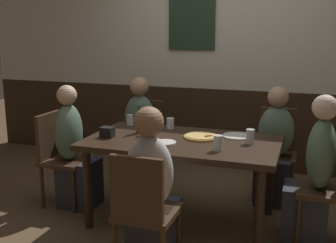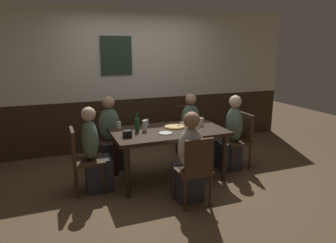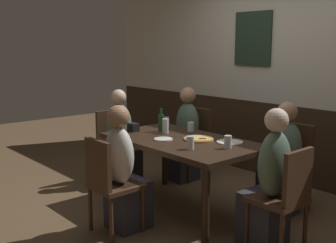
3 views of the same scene
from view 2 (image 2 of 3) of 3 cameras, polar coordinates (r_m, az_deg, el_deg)
The scene contains 23 objects.
ground_plane at distance 4.67m, azimuth 0.07°, elevation -10.37°, with size 12.00×12.00×0.00m, color brown.
wall_back at distance 5.87m, azimuth -5.87°, elevation 7.72°, with size 6.40×0.13×2.60m.
dining_table at distance 4.45m, azimuth 0.08°, elevation -2.60°, with size 1.62×0.92×0.74m.
chair_mid_near at distance 3.74m, azimuth 5.02°, elevation -8.49°, with size 0.40×0.40×0.88m.
chair_right_far at distance 5.54m, azimuth 3.63°, elevation -1.08°, with size 0.40×0.40×0.88m.
chair_left_far at distance 5.12m, azimuth -10.99°, elevation -2.54°, with size 0.40×0.40×0.88m.
chair_head_east at distance 5.05m, azimuth 13.14°, elevation -2.88°, with size 0.40×0.40×0.88m.
chair_head_west at distance 4.23m, azimuth -15.66°, elevation -6.30°, with size 0.40×0.40×0.88m.
person_mid_near at distance 3.88m, azimuth 3.96°, elevation -7.73°, with size 0.34×0.37×1.16m.
person_right_far at distance 5.40m, azimuth 4.36°, elevation -1.71°, with size 0.34×0.37×1.13m.
person_left_far at distance 4.97m, azimuth -10.64°, elevation -3.07°, with size 0.34×0.37×1.16m.
person_head_east at distance 4.96m, azimuth 11.60°, elevation -3.06°, with size 0.37×0.34×1.18m.
person_head_west at distance 4.25m, azimuth -13.47°, elevation -6.23°, with size 0.37×0.34×1.16m.
pizza at distance 4.57m, azimuth 1.20°, elevation -0.95°, with size 0.30×0.30×0.03m.
tumbler_short at distance 4.35m, azimuth 5.49°, elevation -1.13°, with size 0.07×0.07×0.12m.
highball_clear at distance 4.66m, azimuth -4.06°, elevation -0.27°, with size 0.07×0.07×0.10m.
pint_glass_stout at distance 4.56m, azimuth -9.09°, elevation -0.70°, with size 0.06×0.06×0.10m.
pint_glass_pale at distance 4.69m, azimuth 6.19°, elevation -0.14°, with size 0.07×0.07×0.12m.
beer_glass_half at distance 4.37m, azimuth -4.36°, elevation -0.86°, with size 0.07×0.07×0.16m.
beer_bottle_green at distance 4.36m, azimuth -5.75°, elevation -0.54°, with size 0.06×0.06×0.26m.
plate_white_large at distance 4.80m, azimuth 3.66°, elevation -0.31°, with size 0.25×0.25×0.01m, color white.
plate_white_small at distance 4.25m, azimuth -0.46°, elevation -2.16°, with size 0.19×0.19×0.01m, color white.
condiment_caddy at distance 4.11m, azimuth -7.56°, elevation -2.27°, with size 0.11×0.09×0.09m, color black.
Camera 2 is at (-1.55, -3.98, 1.91)m, focal length 32.86 mm.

